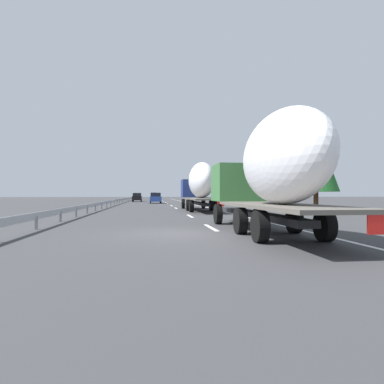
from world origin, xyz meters
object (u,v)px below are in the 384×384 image
car_blue_sedan (156,198)px  car_black_suv (137,197)px  car_red_compact (154,196)px  truck_lead (200,184)px  road_sign (197,189)px  car_white_van (154,197)px  truck_trailing (270,170)px

car_blue_sedan → car_black_suv: (12.48, 3.52, -0.00)m
car_red_compact → car_black_suv: size_ratio=0.98×
truck_lead → road_sign: size_ratio=4.07×
truck_lead → car_red_compact: bearing=3.3°
car_white_van → car_blue_sedan: (-25.17, 0.10, -0.02)m
truck_trailing → road_sign: (42.96, -3.10, -0.19)m
car_blue_sedan → car_red_compact: car_red_compact is taller
car_white_van → road_sign: 27.75m
car_black_suv → truck_lead: bearing=-169.2°
truck_lead → car_red_compact: (62.86, 3.64, -1.52)m
car_red_compact → truck_trailing: bearing=-177.5°
truck_lead → car_black_suv: bearing=10.8°
car_white_van → car_black_suv: bearing=164.1°
truck_trailing → road_sign: 43.07m
truck_lead → truck_trailing: (-19.05, -0.00, 0.03)m
truck_lead → car_black_suv: 38.82m
car_blue_sedan → road_sign: size_ratio=1.28×
car_white_van → car_black_suv: size_ratio=1.04×
truck_lead → truck_trailing: truck_trailing is taller
road_sign → truck_trailing: bearing=175.9°
truck_lead → car_red_compact: 62.99m
car_red_compact → road_sign: size_ratio=1.19×
truck_lead → car_black_suv: truck_lead is taller
car_white_van → car_blue_sedan: car_white_van is taller
car_black_suv → car_white_van: bearing=-15.9°
truck_lead → road_sign: bearing=-7.4°
road_sign → car_blue_sedan: bearing=76.0°
car_white_van → road_sign: size_ratio=1.25×
car_white_van → car_red_compact: 12.07m
car_white_van → car_red_compact: size_ratio=1.05×
car_white_van → truck_lead: bearing=-175.9°
car_black_suv → truck_trailing: bearing=-172.8°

